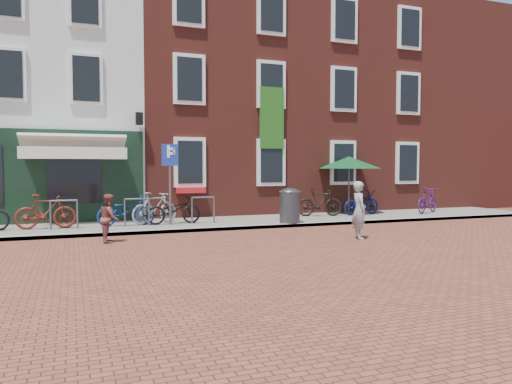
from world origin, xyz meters
name	(u,v)px	position (x,y,z in m)	size (l,w,h in m)	color
ground	(197,232)	(0.00, 0.00, 0.00)	(80.00, 80.00, 0.00)	brown
sidewalk	(216,223)	(1.00, 1.50, 0.05)	(24.00, 3.00, 0.10)	slate
building_stucco	(21,96)	(-5.00, 7.00, 4.50)	(8.00, 8.00, 9.00)	silver
building_brick_mid	(202,93)	(2.00, 7.00, 5.00)	(6.00, 8.00, 10.00)	maroon
building_brick_right	(326,100)	(8.00, 7.00, 5.00)	(6.00, 8.00, 10.00)	maroon
filler_right	(437,115)	(14.50, 7.00, 4.50)	(7.00, 8.00, 9.00)	maroon
litter_bin	(290,204)	(3.03, 0.30, 0.70)	(0.63, 0.63, 1.16)	#3C3C3F
parking_sign	(170,170)	(-0.52, 1.19, 1.76)	(0.50, 0.07, 2.43)	#4C4C4F
parasol	(349,160)	(6.43, 2.40, 2.09)	(2.39, 2.39, 2.23)	#4C4C4F
woman	(359,210)	(3.57, -2.74, 0.74)	(0.54, 0.35, 1.48)	gray
boy	(109,218)	(-2.44, -1.04, 0.59)	(0.58, 0.45, 1.19)	brown
bicycle_1	(46,212)	(-3.98, 1.43, 0.59)	(0.46, 1.62, 0.98)	maroon
bicycle_2	(126,211)	(-1.79, 1.41, 0.54)	(0.58, 1.67, 0.88)	navy
bicycle_3	(155,208)	(-0.92, 1.58, 0.59)	(0.46, 1.62, 0.98)	#939395
bicycle_4	(174,210)	(-0.39, 1.31, 0.54)	(0.58, 1.67, 0.88)	black
bicycle_5	(320,202)	(4.89, 1.83, 0.59)	(0.46, 1.62, 0.98)	black
bicycle_6	(361,203)	(6.54, 1.72, 0.54)	(0.58, 1.67, 0.88)	#06124C
bicycle_7	(428,200)	(9.19, 1.34, 0.59)	(0.46, 1.62, 0.98)	#421548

